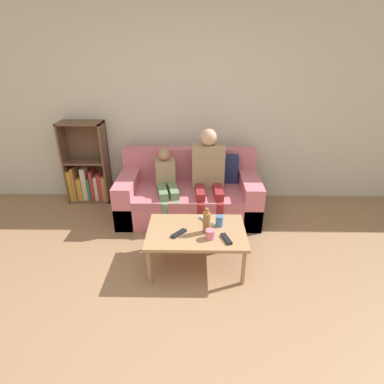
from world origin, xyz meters
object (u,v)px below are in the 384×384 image
cup_far (210,234)px  tv_remote_1 (179,233)px  bookshelf (88,172)px  coffee_table (196,234)px  couch (189,195)px  person_adult (208,170)px  bottle (207,222)px  cup_near (219,221)px  tv_remote_0 (206,220)px  tv_remote_2 (226,239)px  person_child (166,183)px

cup_far → tv_remote_1: cup_far is taller
bookshelf → coffee_table: (1.51, -1.44, -0.05)m
couch → tv_remote_1: 1.12m
couch → person_adult: size_ratio=1.53×
tv_remote_1 → bottle: (0.26, 0.04, 0.10)m
cup_near → tv_remote_0: cup_near is taller
person_adult → cup_near: person_adult is taller
bottle → person_adult: bearing=87.4°
bookshelf → tv_remote_0: (1.61, -1.26, 0.00)m
couch → person_adult: 0.45m
person_adult → tv_remote_2: (0.13, -1.12, -0.23)m
couch → cup_near: 1.02m
tv_remote_1 → person_adult: bearing=114.7°
bottle → cup_near: bearing=41.7°
person_adult → bottle: (-0.05, -0.99, -0.14)m
person_child → cup_far: bearing=-77.1°
bookshelf → person_adult: 1.74m
cup_near → tv_remote_0: size_ratio=0.62×
couch → person_child: person_child is taller
bookshelf → bottle: size_ratio=4.39×
cup_far → tv_remote_0: size_ratio=0.52×
person_child → tv_remote_2: size_ratio=4.98×
tv_remote_0 → bottle: bottle is taller
bookshelf → tv_remote_1: bookshelf is taller
couch → person_adult: bearing=-17.7°
tv_remote_2 → person_adult: bearing=78.0°
coffee_table → bottle: (0.10, -0.02, 0.15)m
cup_near → tv_remote_2: 0.25m
cup_near → tv_remote_1: bearing=-157.7°
tv_remote_2 → cup_far: bearing=152.2°
person_adult → tv_remote_2: size_ratio=6.40×
person_adult → bookshelf: bearing=161.4°
couch → cup_near: couch is taller
couch → person_adult: (0.23, -0.07, 0.37)m
cup_near → bookshelf: bearing=142.3°
bottle → couch: bearing=99.9°
couch → person_child: 0.38m
cup_near → tv_remote_2: (0.05, -0.24, -0.04)m
person_child → bottle: person_child is taller
cup_near → tv_remote_2: bearing=-78.9°
coffee_table → tv_remote_0: bearing=61.1°
coffee_table → person_child: person_child is taller
bookshelf → person_adult: person_adult is taller
bookshelf → tv_remote_1: bearing=-48.0°
cup_near → tv_remote_1: size_ratio=0.66×
cup_far → tv_remote_0: bearing=95.0°
person_child → tv_remote_1: (0.20, -0.98, -0.08)m
bookshelf → cup_near: size_ratio=10.49×
bookshelf → bottle: bookshelf is taller
bookshelf → person_child: (1.15, -0.52, 0.08)m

